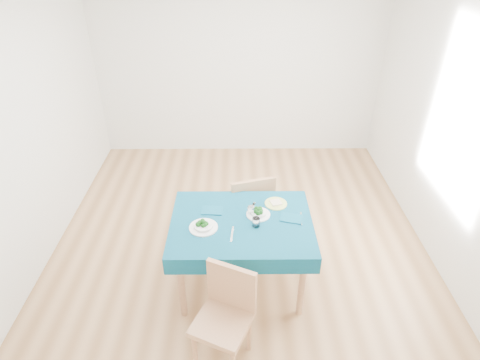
{
  "coord_description": "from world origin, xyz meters",
  "views": [
    {
      "loc": [
        -0.02,
        -3.3,
        2.95
      ],
      "look_at": [
        0.0,
        0.0,
        0.85
      ],
      "focal_mm": 30.0,
      "sensor_mm": 36.0,
      "label": 1
    }
  ],
  "objects_px": {
    "chair_far": "(247,193)",
    "bowl_far": "(258,212)",
    "chair_near": "(222,317)",
    "side_plate": "(276,204)",
    "table": "(241,254)",
    "bowl_near": "(203,225)"
  },
  "relations": [
    {
      "from": "bowl_near",
      "to": "bowl_far",
      "type": "height_order",
      "value": "bowl_near"
    },
    {
      "from": "table",
      "to": "side_plate",
      "type": "relative_size",
      "value": 5.97
    },
    {
      "from": "chair_near",
      "to": "table",
      "type": "bearing_deg",
      "value": 103.4
    },
    {
      "from": "side_plate",
      "to": "bowl_far",
      "type": "bearing_deg",
      "value": -135.93
    },
    {
      "from": "chair_near",
      "to": "bowl_far",
      "type": "bearing_deg",
      "value": 95.43
    },
    {
      "from": "bowl_near",
      "to": "bowl_far",
      "type": "relative_size",
      "value": 1.15
    },
    {
      "from": "chair_far",
      "to": "bowl_far",
      "type": "bearing_deg",
      "value": 81.28
    },
    {
      "from": "table",
      "to": "side_plate",
      "type": "xyz_separation_m",
      "value": [
        0.32,
        0.26,
        0.38
      ]
    },
    {
      "from": "chair_far",
      "to": "side_plate",
      "type": "xyz_separation_m",
      "value": [
        0.26,
        -0.47,
        0.19
      ]
    },
    {
      "from": "chair_near",
      "to": "side_plate",
      "type": "xyz_separation_m",
      "value": [
        0.48,
        1.06,
        0.27
      ]
    },
    {
      "from": "chair_near",
      "to": "chair_far",
      "type": "height_order",
      "value": "chair_far"
    },
    {
      "from": "chair_far",
      "to": "side_plate",
      "type": "distance_m",
      "value": 0.57
    },
    {
      "from": "bowl_far",
      "to": "side_plate",
      "type": "relative_size",
      "value": 1.04
    },
    {
      "from": "table",
      "to": "bowl_far",
      "type": "bearing_deg",
      "value": 31.54
    },
    {
      "from": "chair_far",
      "to": "bowl_far",
      "type": "xyz_separation_m",
      "value": [
        0.09,
        -0.63,
        0.22
      ]
    },
    {
      "from": "chair_near",
      "to": "chair_far",
      "type": "bearing_deg",
      "value": 106.07
    },
    {
      "from": "table",
      "to": "bowl_far",
      "type": "xyz_separation_m",
      "value": [
        0.15,
        0.09,
        0.41
      ]
    },
    {
      "from": "bowl_near",
      "to": "bowl_far",
      "type": "bearing_deg",
      "value": 20.47
    },
    {
      "from": "chair_far",
      "to": "bowl_near",
      "type": "height_order",
      "value": "chair_far"
    },
    {
      "from": "chair_near",
      "to": "bowl_near",
      "type": "distance_m",
      "value": 0.8
    },
    {
      "from": "table",
      "to": "bowl_far",
      "type": "height_order",
      "value": "bowl_far"
    },
    {
      "from": "table",
      "to": "bowl_near",
      "type": "distance_m",
      "value": 0.54
    }
  ]
}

